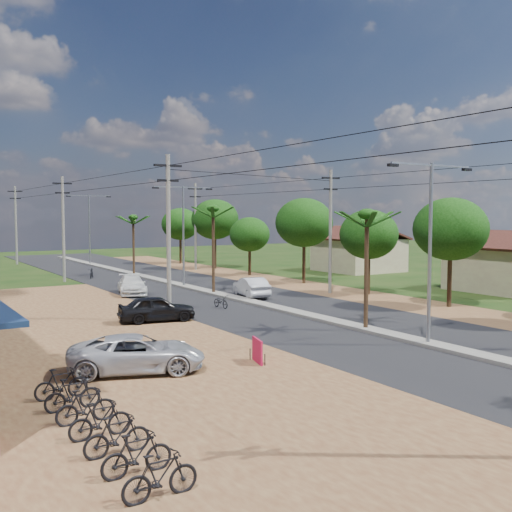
{
  "coord_description": "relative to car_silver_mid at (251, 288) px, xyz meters",
  "views": [
    {
      "loc": [
        -20.21,
        -17.95,
        5.79
      ],
      "look_at": [
        1.0,
        15.83,
        3.0
      ],
      "focal_mm": 42.0,
      "sensor_mm": 36.0,
      "label": 1
    }
  ],
  "objects": [
    {
      "name": "utility_pole_w_b",
      "position": [
        -8.5,
        -5.26,
        4.07
      ],
      "size": [
        1.6,
        0.24,
        9.0
      ],
      "color": "#605E56",
      "rests_on": "ground"
    },
    {
      "name": "streetlight_near",
      "position": [
        -1.5,
        -17.26,
        4.1
      ],
      "size": [
        5.1,
        0.18,
        8.0
      ],
      "color": "gray",
      "rests_on": "ground"
    },
    {
      "name": "tree_east_c",
      "position": [
        8.2,
        -10.26,
        4.17
      ],
      "size": [
        4.6,
        4.6,
        6.83
      ],
      "color": "black",
      "rests_on": "ground"
    },
    {
      "name": "streetlight_far",
      "position": [
        -1.5,
        32.74,
        4.1
      ],
      "size": [
        5.1,
        0.18,
        8.0
      ],
      "color": "gray",
      "rests_on": "ground"
    },
    {
      "name": "dirt_lot_west",
      "position": [
        -16.5,
        -9.26,
        -0.67
      ],
      "size": [
        18.0,
        46.0,
        0.04
      ],
      "primitive_type": "cube",
      "color": "#57321E",
      "rests_on": "ground"
    },
    {
      "name": "palm_median_mid",
      "position": [
        -1.5,
        2.74,
        5.21
      ],
      "size": [
        2.0,
        2.0,
        6.55
      ],
      "color": "black",
      "rests_on": "ground"
    },
    {
      "name": "ground",
      "position": [
        -1.5,
        -17.26,
        -0.69
      ],
      "size": [
        160.0,
        160.0,
        0.0
      ],
      "primitive_type": "plane",
      "color": "black",
      "rests_on": "ground"
    },
    {
      "name": "tree_east_e",
      "position": [
        8.1,
        4.74,
        4.4
      ],
      "size": [
        4.8,
        4.8,
        7.14
      ],
      "color": "black",
      "rests_on": "ground"
    },
    {
      "name": "car_white_far",
      "position": [
        -6.5,
        5.82,
        -0.03
      ],
      "size": [
        3.02,
        4.89,
        1.32
      ],
      "primitive_type": "imported",
      "rotation": [
        0.0,
        0.0,
        -0.28
      ],
      "color": "silver",
      "rests_on": "ground"
    },
    {
      "name": "utility_pole_e_c",
      "position": [
        6.0,
        20.74,
        4.07
      ],
      "size": [
        1.6,
        0.24,
        9.0
      ],
      "color": "#605E56",
      "rests_on": "ground"
    },
    {
      "name": "tree_east_g",
      "position": [
        8.3,
        20.74,
        4.55
      ],
      "size": [
        5.0,
        5.0,
        7.38
      ],
      "color": "black",
      "rests_on": "ground"
    },
    {
      "name": "road",
      "position": [
        -1.5,
        -2.26,
        -0.67
      ],
      "size": [
        12.0,
        110.0,
        0.04
      ],
      "primitive_type": "cube",
      "color": "black",
      "rests_on": "ground"
    },
    {
      "name": "utility_pole_w_c",
      "position": [
        -8.5,
        16.74,
        4.07
      ],
      "size": [
        1.6,
        0.24,
        9.0
      ],
      "color": "#605E56",
      "rests_on": "ground"
    },
    {
      "name": "moto_rider_west_a",
      "position": [
        -4.13,
        -3.16,
        -0.29
      ],
      "size": [
        0.61,
        1.54,
        0.8
      ],
      "primitive_type": "imported",
      "rotation": [
        0.0,
        0.0,
        0.06
      ],
      "color": "black",
      "rests_on": "ground"
    },
    {
      "name": "car_parked_silver",
      "position": [
        -13.96,
        -14.71,
        -0.01
      ],
      "size": [
        5.41,
        3.84,
        1.37
      ],
      "primitive_type": "imported",
      "rotation": [
        0.0,
        0.0,
        1.22
      ],
      "color": "#A9ABB2",
      "rests_on": "ground"
    },
    {
      "name": "palm_median_near",
      "position": [
        -1.5,
        -13.26,
        4.85
      ],
      "size": [
        2.0,
        2.0,
        6.15
      ],
      "color": "black",
      "rests_on": "ground"
    },
    {
      "name": "house_east_near",
      "position": [
        18.5,
        -7.26,
        1.7
      ],
      "size": [
        7.6,
        7.5,
        4.6
      ],
      "color": "tan",
      "rests_on": "ground"
    },
    {
      "name": "car_silver_mid",
      "position": [
        0.0,
        0.0,
        0.0
      ],
      "size": [
        2.34,
        4.41,
        1.38
      ],
      "primitive_type": "imported",
      "rotation": [
        0.0,
        0.0,
        2.92
      ],
      "color": "#A9ABB2",
      "rests_on": "ground"
    },
    {
      "name": "streetlight_mid",
      "position": [
        -1.5,
        7.74,
        4.1
      ],
      "size": [
        5.1,
        0.18,
        8.0
      ],
      "color": "gray",
      "rests_on": "ground"
    },
    {
      "name": "tree_east_d",
      "position": [
        7.9,
        -3.26,
        3.65
      ],
      "size": [
        4.2,
        4.2,
        6.13
      ],
      "color": "black",
      "rests_on": "ground"
    },
    {
      "name": "tree_east_f",
      "position": [
        7.7,
        12.74,
        3.2
      ],
      "size": [
        3.8,
        3.8,
        5.52
      ],
      "color": "black",
      "rests_on": "ground"
    },
    {
      "name": "utility_pole_e_b",
      "position": [
        6.0,
        -1.26,
        4.07
      ],
      "size": [
        1.6,
        0.24,
        9.0
      ],
      "color": "#605E56",
      "rests_on": "ground"
    },
    {
      "name": "roadside_sign",
      "position": [
        -9.5,
        -15.86,
        -0.2
      ],
      "size": [
        0.39,
        1.15,
        0.98
      ],
      "rotation": [
        0.0,
        0.0,
        -0.27
      ],
      "color": "#B5103C",
      "rests_on": "ground"
    },
    {
      "name": "dirt_shoulder_east",
      "position": [
        7.0,
        -2.26,
        -0.68
      ],
      "size": [
        5.0,
        90.0,
        0.03
      ],
      "primitive_type": "cube",
      "color": "#57321E",
      "rests_on": "ground"
    },
    {
      "name": "utility_pole_w_d",
      "position": [
        -8.5,
        37.74,
        4.07
      ],
      "size": [
        1.6,
        0.24,
        9.0
      ],
      "color": "#605E56",
      "rests_on": "ground"
    },
    {
      "name": "tree_east_h",
      "position": [
        8.0,
        28.74,
        3.95
      ],
      "size": [
        4.4,
        4.4,
        6.52
      ],
      "color": "black",
      "rests_on": "ground"
    },
    {
      "name": "palm_median_far",
      "position": [
        -1.5,
        18.74,
        4.57
      ],
      "size": [
        2.0,
        2.0,
        5.85
      ],
      "color": "black",
      "rests_on": "ground"
    },
    {
      "name": "car_parked_dark",
      "position": [
        -9.29,
        -5.39,
        0.01
      ],
      "size": [
        4.33,
        2.36,
        1.4
      ],
      "primitive_type": "imported",
      "rotation": [
        0.0,
        0.0,
        1.39
      ],
      "color": "black",
      "rests_on": "ground"
    },
    {
      "name": "parked_scooter_row",
      "position": [
        -17.11,
        -20.34,
        -0.19
      ],
      "size": [
        1.67,
        8.29,
        1.0
      ],
      "color": "black",
      "rests_on": "ground"
    },
    {
      "name": "median",
      "position": [
        -1.5,
        0.74,
        -0.6
      ],
      "size": [
        1.0,
        90.0,
        0.18
      ],
      "primitive_type": "cube",
      "color": "#605E56",
      "rests_on": "ground"
    },
    {
      "name": "moto_rider_west_b",
      "position": [
        -5.85,
        17.74,
        -0.22
      ],
      "size": [
        1.06,
        1.61,
        0.94
      ],
      "primitive_type": "imported",
      "rotation": [
        0.0,
        0.0,
        -0.44
      ],
      "color": "black",
      "rests_on": "ground"
    },
    {
      "name": "house_east_far",
      "position": [
        19.5,
        10.74,
        1.7
      ],
      "size": [
        7.6,
        7.5,
        4.6
      ],
      "color": "tan",
      "rests_on": "ground"
    }
  ]
}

